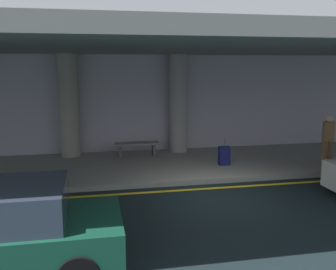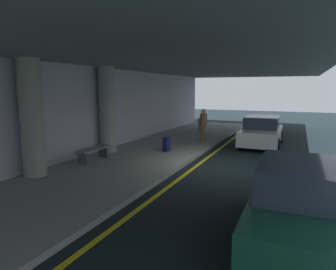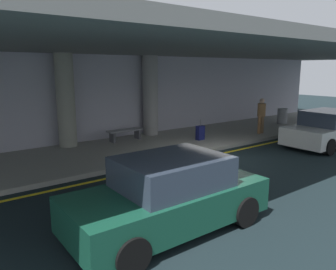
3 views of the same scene
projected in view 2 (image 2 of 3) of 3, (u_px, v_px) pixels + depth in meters
The scene contains 13 objects.
ground_plane at pixel (215, 166), 11.21m from camera, with size 60.00×60.00×0.00m, color black.
sidewalk at pixel (142, 156), 12.44m from camera, with size 26.00×4.20×0.15m, color gray.
lane_stripe_yellow at pixel (199, 164), 11.46m from camera, with size 26.00×0.14×0.01m, color yellow.
support_column_center at pixel (32, 118), 9.20m from camera, with size 0.71×0.71×3.65m, color gray.
support_column_right_mid at pixel (107, 110), 12.82m from camera, with size 0.71×0.71×3.65m, color gray.
ceiling_overhang at pixel (152, 61), 11.64m from camera, with size 28.00×13.20×0.30m, color slate.
terminal_back_wall at pixel (97, 111), 13.05m from camera, with size 26.00×0.30×3.80m, color #B0AEBD.
car_dark_green at pixel (302, 205), 5.61m from camera, with size 4.10×1.92×1.50m.
car_silver at pixel (262, 132), 15.11m from camera, with size 4.10×1.92×1.50m.
traveler_with_luggage at pixel (203, 123), 15.70m from camera, with size 0.38×0.38×1.68m.
suitcase_upright_secondary at pixel (166, 144), 13.06m from camera, with size 0.36×0.22×0.90m.
bench_metal at pixel (94, 151), 11.38m from camera, with size 1.60×0.50×0.48m.
trash_bin_steel at pixel (202, 125), 19.29m from camera, with size 0.56×0.56×0.85m, color gray.
Camera 2 is at (-10.68, -2.78, 2.88)m, focal length 31.77 mm.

